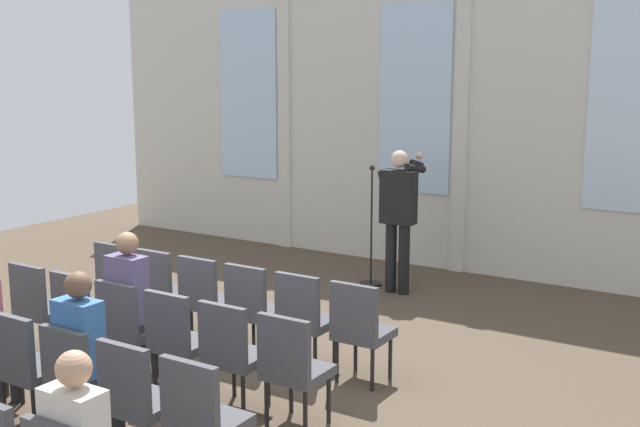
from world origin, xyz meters
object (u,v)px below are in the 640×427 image
Objects in this scene: chair_r0_c1 at (161,287)px; chair_r2_c2 at (26,362)px; chair_r2_c5 at (201,415)px; audience_r1_c2 at (132,298)px; chair_r0_c3 at (253,305)px; audience_r2_c3 at (85,348)px; chair_r1_c2 at (127,325)px; chair_r0_c4 at (304,315)px; chair_r1_c1 at (81,314)px; chair_r2_c3 at (78,378)px; chair_r0_c5 at (360,326)px; chair_r1_c4 at (232,349)px; chair_r0_c0 at (121,279)px; chair_r2_c4 at (136,395)px; chair_r1_c0 at (39,304)px; chair_r1_c3 at (177,336)px; speaker at (399,211)px; mic_stand at (371,260)px; chair_r0_c2 at (205,295)px; chair_r1_c5 at (292,364)px.

chair_r2_c2 is at bearing -74.56° from chair_r0_c1.
audience_r1_c2 is at bearing 147.06° from chair_r2_c5.
chair_r0_c3 is 2.06m from audience_r2_c3.
chair_r2_c5 is at bearing -31.11° from chair_r1_c2.
chair_r1_c1 is at bearing -148.89° from chair_r0_c4.
chair_r0_c1 and chair_r0_c4 have the same top height.
chair_r1_c2 is 1.00× the size of chair_r2_c3.
chair_r0_c5 is at bearing 61.08° from chair_r2_c3.
chair_r1_c4 is 0.71× the size of audience_r2_c3.
chair_r1_c1 is at bearing -137.85° from chair_r0_c3.
chair_r0_c0 is 1.00× the size of chair_r2_c3.
chair_r2_c4 is at bearing -105.44° from chair_r0_c5.
chair_r1_c0 is 1.77m from chair_r1_c3.
chair_r0_c0 is at bearing 130.74° from audience_r2_c3.
speaker is 1.14× the size of mic_stand.
chair_r0_c2 is (1.18, 0.00, 0.00)m from chair_r0_c0.
audience_r1_c2 is (0.59, -0.99, 0.22)m from chair_r0_c1.
audience_r2_c3 is (-0.59, -0.99, 0.20)m from chair_r1_c4.
chair_r1_c2 is at bearing 180.00° from chair_r1_c5.
chair_r2_c2 is (0.00, -2.13, 0.00)m from chair_r0_c2.
chair_r1_c0 and chair_r1_c1 have the same top height.
chair_r0_c2 and chair_r0_c5 have the same top height.
chair_r0_c1 and chair_r1_c0 have the same top height.
chair_r1_c1 is 1.59m from chair_r2_c3.
chair_r0_c1 and chair_r0_c2 have the same top height.
speaker is 3.00m from chair_r0_c5.
audience_r2_c3 is 0.63m from chair_r2_c4.
chair_r0_c2 is 0.59m from chair_r0_c3.
chair_r0_c2 is 1.07m from chair_r1_c2.
chair_r1_c4 is 1.00× the size of chair_r2_c5.
speaker is 4.00m from chair_r1_c5.
chair_r0_c5 and chair_r1_c0 have the same top height.
chair_r0_c0 is at bearing 180.00° from chair_r0_c2.
chair_r1_c2 is 1.00× the size of chair_r2_c5.
chair_r0_c2 is at bearing 180.00° from chair_r0_c4.
chair_r1_c4 is at bearing 61.08° from chair_r2_c3.
chair_r2_c2 is at bearing 180.00° from chair_r2_c4.
chair_r0_c4 is at bearing 118.92° from chair_r1_c5.
chair_r0_c0 is at bearing 137.85° from chair_r2_c4.
chair_r1_c0 is 1.00× the size of chair_r2_c3.
chair_r1_c0 is at bearing 180.00° from chair_r1_c2.
speaker is at bearing 87.51° from chair_r1_c3.
chair_r2_c5 is (2.95, -1.07, 0.00)m from chair_r1_c0.
chair_r0_c2 is 1.00× the size of chair_r1_c1.
speaker is 2.82m from chair_r0_c3.
chair_r1_c3 is 1.00× the size of chair_r1_c5.
chair_r2_c4 is at bearing -50.35° from chair_r0_c1.
chair_r1_c5 is 1.00× the size of chair_r2_c3.
chair_r0_c3 is at bearing 105.44° from chair_r2_c4.
chair_r1_c5 is at bearing 0.00° from chair_r1_c0.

